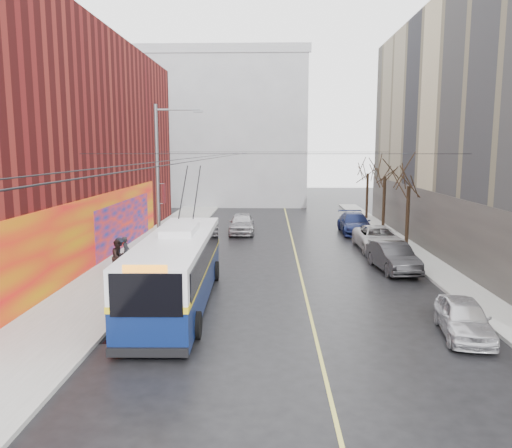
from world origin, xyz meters
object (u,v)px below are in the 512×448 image
(parked_car_a, at_px, (464,318))
(pedestrian_b, at_px, (118,257))
(pedestrian_a, at_px, (126,252))
(tree_mid, at_px, (385,166))
(tree_far, at_px, (368,165))
(following_car, at_px, (242,223))
(pedestrian_c, at_px, (120,253))
(parked_car_c, at_px, (378,238))
(parked_car_b, at_px, (393,257))
(tree_near, at_px, (409,174))
(streetlight_pole, at_px, (160,182))
(parked_car_d, at_px, (355,223))
(trolleybus, at_px, (177,268))

(parked_car_a, relative_size, pedestrian_b, 2.22)
(pedestrian_a, bearing_deg, tree_mid, -52.24)
(tree_far, bearing_deg, following_car, -144.10)
(pedestrian_c, bearing_deg, parked_car_c, -98.11)
(parked_car_b, relative_size, pedestrian_a, 2.76)
(tree_near, xyz_separation_m, parked_car_c, (-2.00, -0.55, -4.19))
(streetlight_pole, relative_size, tree_mid, 1.35)
(following_car, bearing_deg, streetlight_pole, -108.84)
(tree_near, height_order, parked_car_d, tree_near)
(parked_car_a, distance_m, pedestrian_b, 16.88)
(streetlight_pole, xyz_separation_m, parked_car_a, (12.90, -9.89, -4.17))
(streetlight_pole, height_order, pedestrian_a, streetlight_pole)
(streetlight_pole, relative_size, parked_car_d, 1.61)
(tree_near, xyz_separation_m, pedestrian_a, (-17.06, -6.44, -3.97))
(streetlight_pole, bearing_deg, pedestrian_a, -167.15)
(tree_near, bearing_deg, parked_car_c, -164.68)
(trolleybus, distance_m, parked_car_d, 21.39)
(parked_car_d, height_order, pedestrian_b, pedestrian_b)
(tree_near, relative_size, parked_car_a, 1.62)
(parked_car_c, relative_size, parked_car_d, 1.02)
(pedestrian_a, relative_size, pedestrian_c, 1.01)
(following_car, bearing_deg, parked_car_c, -35.07)
(tree_near, distance_m, parked_car_a, 16.62)
(tree_mid, distance_m, parked_car_b, 14.19)
(trolleybus, distance_m, pedestrian_c, 7.31)
(tree_far, bearing_deg, pedestrian_a, -129.85)
(tree_mid, relative_size, trolleybus, 0.55)
(parked_car_a, height_order, pedestrian_b, pedestrian_b)
(streetlight_pole, height_order, following_car, streetlight_pole)
(parked_car_b, distance_m, pedestrian_b, 14.74)
(parked_car_d, xyz_separation_m, following_car, (-8.92, -0.29, 0.02))
(parked_car_c, bearing_deg, pedestrian_a, -159.57)
(tree_mid, relative_size, parked_car_c, 1.18)
(parked_car_b, height_order, parked_car_d, parked_car_d)
(tree_near, xyz_separation_m, pedestrian_c, (-17.37, -6.61, -3.98))
(tree_far, bearing_deg, pedestrian_c, -130.12)
(streetlight_pole, xyz_separation_m, pedestrian_c, (-2.23, -0.61, -3.85))
(parked_car_b, height_order, pedestrian_b, pedestrian_b)
(tree_far, xyz_separation_m, parked_car_d, (-2.45, -7.94, -4.33))
(tree_near, height_order, pedestrian_c, tree_near)
(parked_car_c, xyz_separation_m, pedestrian_b, (-15.06, -7.27, 0.26))
(pedestrian_a, height_order, pedestrian_c, pedestrian_a)
(trolleybus, bearing_deg, parked_car_d, 58.84)
(parked_car_d, relative_size, pedestrian_a, 3.26)
(tree_mid, xyz_separation_m, tree_far, (0.00, 7.00, -0.11))
(pedestrian_c, bearing_deg, following_car, -55.47)
(parked_car_c, bearing_deg, tree_mid, 74.23)
(parked_car_d, bearing_deg, pedestrian_a, -139.17)
(tree_near, xyz_separation_m, trolleybus, (-13.08, -12.49, -3.38))
(tree_mid, bearing_deg, pedestrian_b, -139.02)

